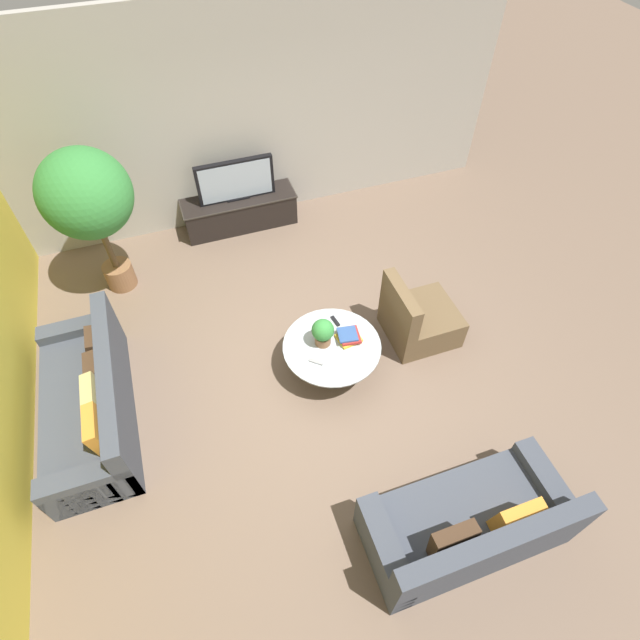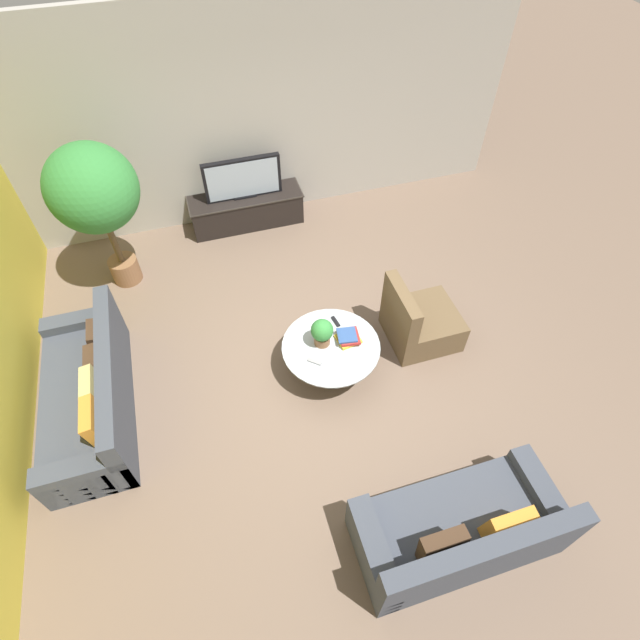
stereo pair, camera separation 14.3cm
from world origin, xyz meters
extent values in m
plane|color=brown|center=(0.00, 0.00, 0.00)|extent=(24.00, 24.00, 0.00)
cube|color=#A39E93|center=(0.00, 3.26, 1.50)|extent=(7.40, 0.12, 3.00)
cube|color=black|center=(-0.29, 2.94, 0.24)|extent=(1.62, 0.48, 0.49)
cube|color=#2D2823|center=(-0.29, 2.94, 0.48)|extent=(1.65, 0.50, 0.02)
cube|color=black|center=(-0.29, 2.94, 0.78)|extent=(1.09, 0.08, 0.60)
cube|color=#99A8B7|center=(-0.29, 2.90, 0.78)|extent=(1.00, 0.00, 0.54)
cube|color=black|center=(-0.29, 2.94, 0.50)|extent=(0.33, 0.13, 0.02)
cylinder|color=black|center=(0.08, 0.03, 0.01)|extent=(0.61, 0.61, 0.02)
cylinder|color=black|center=(0.08, 0.03, 0.20)|extent=(0.10, 0.10, 0.39)
cylinder|color=#A8B2B7|center=(0.08, 0.03, 0.40)|extent=(1.10, 1.10, 0.02)
cube|color=#3D424C|center=(-2.57, 0.24, 0.21)|extent=(0.84, 2.06, 0.42)
cube|color=#3D424C|center=(-2.23, 0.24, 0.63)|extent=(0.16, 2.06, 0.42)
cube|color=#3D424C|center=(-2.57, 1.17, 0.27)|extent=(0.84, 0.20, 0.54)
cube|color=#3D424C|center=(-2.57, -0.69, 0.27)|extent=(0.84, 0.20, 0.54)
cube|color=#422D1E|center=(-2.39, 0.79, 0.56)|extent=(0.16, 0.31, 0.29)
cube|color=#422D1E|center=(-2.39, 0.43, 0.56)|extent=(0.15, 0.32, 0.30)
cube|color=tan|center=(-2.39, 0.06, 0.60)|extent=(0.18, 0.39, 0.37)
cube|color=orange|center=(-2.39, -0.30, 0.60)|extent=(0.17, 0.40, 0.37)
cube|color=#3D424C|center=(0.57, -2.11, 0.21)|extent=(1.80, 0.84, 0.42)
cube|color=#3D424C|center=(0.57, -2.45, 0.63)|extent=(1.80, 0.16, 0.42)
cube|color=#3D424C|center=(1.37, -2.11, 0.27)|extent=(0.20, 0.84, 0.54)
cube|color=#3D424C|center=(-0.23, -2.11, 0.27)|extent=(0.20, 0.84, 0.54)
cube|color=orange|center=(0.87, -2.29, 0.60)|extent=(0.40, 0.16, 0.37)
cube|color=#422D1E|center=(0.27, -2.29, 0.59)|extent=(0.39, 0.15, 0.36)
cube|color=brown|center=(1.29, 0.16, 0.20)|extent=(0.80, 0.76, 0.40)
cube|color=brown|center=(0.96, 0.16, 0.63)|extent=(0.14, 0.76, 0.46)
cylinder|color=brown|center=(-2.10, 2.24, 0.17)|extent=(0.37, 0.37, 0.34)
cylinder|color=brown|center=(-2.10, 2.24, 0.63)|extent=(0.08, 0.08, 0.59)
ellipsoid|color=#337F38|center=(-2.10, 2.24, 1.45)|extent=(1.04, 1.04, 1.05)
cylinder|color=brown|center=(0.00, 0.10, 0.47)|extent=(0.18, 0.18, 0.12)
sphere|color=#337F38|center=(0.00, 0.10, 0.63)|extent=(0.25, 0.25, 0.25)
cube|color=gold|center=(0.29, 0.05, 0.43)|extent=(0.28, 0.26, 0.03)
cube|color=#A32823|center=(0.30, 0.06, 0.46)|extent=(0.25, 0.28, 0.03)
cube|color=#2D4C84|center=(0.28, 0.06, 0.49)|extent=(0.24, 0.24, 0.03)
cube|color=black|center=(0.24, 0.35, 0.42)|extent=(0.07, 0.16, 0.02)
cube|color=gray|center=(-0.16, -0.13, 0.42)|extent=(0.15, 0.13, 0.02)
camera|label=1|loc=(-1.16, -3.11, 4.82)|focal=28.00mm
camera|label=2|loc=(-1.02, -3.16, 4.82)|focal=28.00mm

